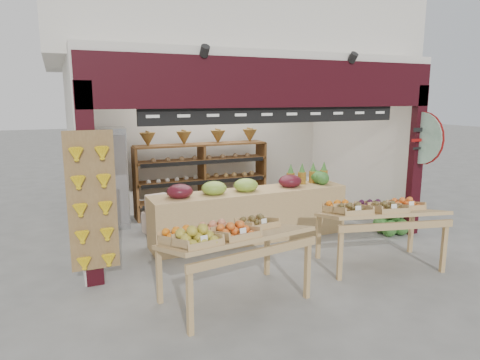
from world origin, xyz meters
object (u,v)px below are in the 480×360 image
object	(u,v)px
cardboard_stack	(168,216)
display_table_right	(375,211)
refrigerator	(107,178)
display_table_left	(224,236)
mid_counter	(250,213)
watermelon_pile	(391,223)
back_shelving	(202,164)

from	to	relation	value
cardboard_stack	display_table_right	bearing A→B (deg)	-50.76
refrigerator	display_table_left	size ratio (longest dim) A/B	1.03
refrigerator	mid_counter	world-z (taller)	refrigerator
refrigerator	watermelon_pile	world-z (taller)	refrigerator
mid_counter	refrigerator	bearing A→B (deg)	140.10
cardboard_stack	display_table_left	xyz separation A→B (m)	(-0.08, -3.14, 0.59)
display_table_left	watermelon_pile	bearing A→B (deg)	19.45
back_shelving	cardboard_stack	size ratio (longest dim) A/B	2.71
cardboard_stack	display_table_right	world-z (taller)	display_table_right
cardboard_stack	display_table_right	size ratio (longest dim) A/B	0.57
refrigerator	watermelon_pile	bearing A→B (deg)	-22.45
display_table_left	watermelon_pile	size ratio (longest dim) A/B	2.58
mid_counter	display_table_left	size ratio (longest dim) A/B	1.91
cardboard_stack	display_table_left	size ratio (longest dim) A/B	0.57
refrigerator	watermelon_pile	xyz separation A→B (m)	(4.71, -2.47, -0.77)
back_shelving	cardboard_stack	distance (m)	1.51
watermelon_pile	back_shelving	bearing A→B (deg)	136.45
mid_counter	display_table_right	xyz separation A→B (m)	(1.19, -1.77, 0.35)
back_shelving	watermelon_pile	bearing A→B (deg)	-43.55
back_shelving	display_table_right	world-z (taller)	back_shelving
back_shelving	refrigerator	distance (m)	1.95
mid_counter	display_table_right	world-z (taller)	mid_counter
mid_counter	display_table_left	xyz separation A→B (m)	(-1.26, -2.00, 0.36)
display_table_left	display_table_right	bearing A→B (deg)	5.52
watermelon_pile	cardboard_stack	bearing A→B (deg)	154.29
back_shelving	display_table_left	world-z (taller)	back_shelving
watermelon_pile	display_table_right	bearing A→B (deg)	-140.79
mid_counter	display_table_left	distance (m)	2.39
back_shelving	cardboard_stack	xyz separation A→B (m)	(-0.95, -0.84, -0.82)
back_shelving	display_table_left	size ratio (longest dim) A/B	1.54
cardboard_stack	mid_counter	bearing A→B (deg)	-43.79
refrigerator	display_table_left	bearing A→B (deg)	-71.44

